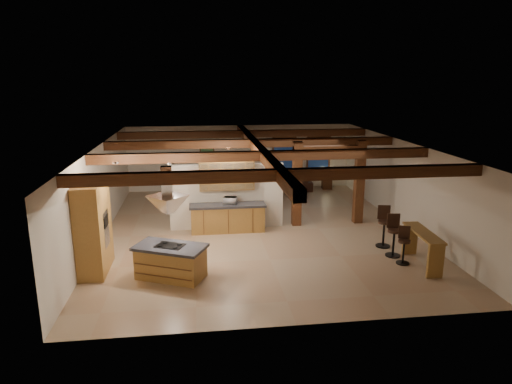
# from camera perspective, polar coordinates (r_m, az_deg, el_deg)

# --- Properties ---
(ground) EXTENTS (12.00, 12.00, 0.00)m
(ground) POSITION_cam_1_polar(r_m,az_deg,el_deg) (15.25, 0.27, -4.90)
(ground) COLOR tan
(ground) RESTS_ON ground
(room_walls) EXTENTS (12.00, 12.00, 12.00)m
(room_walls) POSITION_cam_1_polar(r_m,az_deg,el_deg) (14.76, 0.28, 1.65)
(room_walls) COLOR beige
(room_walls) RESTS_ON ground
(ceiling_beams) EXTENTS (10.00, 12.00, 0.28)m
(ceiling_beams) POSITION_cam_1_polar(r_m,az_deg,el_deg) (14.58, 0.28, 5.41)
(ceiling_beams) COLOR #36160D
(ceiling_beams) RESTS_ON room_walls
(timber_posts) EXTENTS (2.50, 0.30, 2.90)m
(timber_posts) POSITION_cam_1_polar(r_m,az_deg,el_deg) (15.76, 9.08, 2.21)
(timber_posts) COLOR #36160D
(timber_posts) RESTS_ON ground
(partition_wall) EXTENTS (3.80, 0.18, 2.20)m
(partition_wall) POSITION_cam_1_polar(r_m,az_deg,el_deg) (15.31, -3.69, -0.54)
(partition_wall) COLOR beige
(partition_wall) RESTS_ON ground
(pantry_cabinet) EXTENTS (0.67, 1.60, 2.40)m
(pantry_cabinet) POSITION_cam_1_polar(r_m,az_deg,el_deg) (12.58, -19.65, -4.19)
(pantry_cabinet) COLOR olive
(pantry_cabinet) RESTS_ON ground
(back_counter) EXTENTS (2.50, 0.66, 0.94)m
(back_counter) POSITION_cam_1_polar(r_m,az_deg,el_deg) (15.11, -3.55, -3.21)
(back_counter) COLOR olive
(back_counter) RESTS_ON ground
(upper_display_cabinet) EXTENTS (1.80, 0.36, 0.95)m
(upper_display_cabinet) POSITION_cam_1_polar(r_m,az_deg,el_deg) (14.96, -3.68, 2.05)
(upper_display_cabinet) COLOR olive
(upper_display_cabinet) RESTS_ON partition_wall
(range_hood) EXTENTS (1.10, 1.10, 1.40)m
(range_hood) POSITION_cam_1_polar(r_m,az_deg,el_deg) (11.46, -10.92, -2.32)
(range_hood) COLOR silver
(range_hood) RESTS_ON room_walls
(back_windows) EXTENTS (2.70, 0.07, 1.70)m
(back_windows) POSITION_cam_1_polar(r_m,az_deg,el_deg) (21.05, 5.70, 4.59)
(back_windows) COLOR #36160D
(back_windows) RESTS_ON room_walls
(framed_art) EXTENTS (0.65, 0.05, 0.85)m
(framed_art) POSITION_cam_1_polar(r_m,az_deg,el_deg) (20.49, -6.14, 4.88)
(framed_art) COLOR #36160D
(framed_art) RESTS_ON room_walls
(recessed_cans) EXTENTS (3.16, 2.46, 0.03)m
(recessed_cans) POSITION_cam_1_polar(r_m,az_deg,el_deg) (12.54, -10.09, 4.25)
(recessed_cans) COLOR silver
(recessed_cans) RESTS_ON room_walls
(kitchen_island) EXTENTS (2.00, 1.59, 0.88)m
(kitchen_island) POSITION_cam_1_polar(r_m,az_deg,el_deg) (11.90, -10.61, -8.52)
(kitchen_island) COLOR olive
(kitchen_island) RESTS_ON ground
(dining_table) EXTENTS (1.81, 1.31, 0.57)m
(dining_table) POSITION_cam_1_polar(r_m,az_deg,el_deg) (17.48, -0.79, -1.41)
(dining_table) COLOR #3B1B0E
(dining_table) RESTS_ON ground
(sofa) EXTENTS (2.11, 0.92, 0.60)m
(sofa) POSITION_cam_1_polar(r_m,az_deg,el_deg) (20.55, 4.13, 0.98)
(sofa) COLOR black
(sofa) RESTS_ON ground
(microwave) EXTENTS (0.48, 0.39, 0.23)m
(microwave) POSITION_cam_1_polar(r_m,az_deg,el_deg) (14.95, -3.24, -1.07)
(microwave) COLOR silver
(microwave) RESTS_ON back_counter
(bar_counter) EXTENTS (0.57, 1.84, 0.95)m
(bar_counter) POSITION_cam_1_polar(r_m,az_deg,el_deg) (13.16, 20.10, -5.99)
(bar_counter) COLOR olive
(bar_counter) RESTS_ON ground
(side_table) EXTENTS (0.45, 0.45, 0.53)m
(side_table) POSITION_cam_1_polar(r_m,az_deg,el_deg) (21.15, 8.82, 1.12)
(side_table) COLOR #36160D
(side_table) RESTS_ON ground
(table_lamp) EXTENTS (0.30, 0.30, 0.35)m
(table_lamp) POSITION_cam_1_polar(r_m,az_deg,el_deg) (21.05, 8.88, 2.47)
(table_lamp) COLOR black
(table_lamp) RESTS_ON side_table
(bar_stool_a) EXTENTS (0.38, 0.39, 1.04)m
(bar_stool_a) POSITION_cam_1_polar(r_m,az_deg,el_deg) (13.17, 17.99, -6.33)
(bar_stool_a) COLOR black
(bar_stool_a) RESTS_ON ground
(bar_stool_b) EXTENTS (0.42, 0.44, 1.21)m
(bar_stool_b) POSITION_cam_1_polar(r_m,az_deg,el_deg) (13.61, 16.83, -5.19)
(bar_stool_b) COLOR black
(bar_stool_b) RESTS_ON ground
(bar_stool_c) EXTENTS (0.44, 0.46, 1.24)m
(bar_stool_c) POSITION_cam_1_polar(r_m,az_deg,el_deg) (14.27, 15.69, -4.14)
(bar_stool_c) COLOR black
(bar_stool_c) RESTS_ON ground
(dining_chairs) EXTENTS (2.14, 2.14, 1.16)m
(dining_chairs) POSITION_cam_1_polar(r_m,az_deg,el_deg) (17.40, -0.79, -0.45)
(dining_chairs) COLOR #36160D
(dining_chairs) RESTS_ON ground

